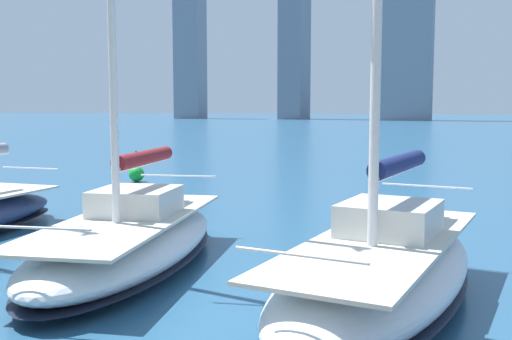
{
  "coord_description": "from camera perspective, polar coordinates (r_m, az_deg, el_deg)",
  "views": [
    {
      "loc": [
        -3.39,
        3.75,
        3.36
      ],
      "look_at": [
        0.39,
        -6.62,
        2.2
      ],
      "focal_mm": 42.0,
      "sensor_mm": 36.0,
      "label": 1
    }
  ],
  "objects": [
    {
      "name": "city_skyline",
      "position": [
        162.34,
        19.32,
        12.23
      ],
      "size": [
        161.82,
        17.55,
        48.47
      ],
      "color": "slate",
      "rests_on": "ground"
    },
    {
      "name": "sailboat_navy",
      "position": [
        10.37,
        11.9,
        -9.16
      ],
      "size": [
        3.54,
        7.8,
        9.21
      ],
      "color": "white",
      "rests_on": "ground"
    },
    {
      "name": "sailboat_maroon",
      "position": [
        12.93,
        -12.01,
        -6.33
      ],
      "size": [
        4.02,
        8.08,
        10.44
      ],
      "color": "silver",
      "rests_on": "ground"
    },
    {
      "name": "channel_buoy",
      "position": [
        27.61,
        -11.31,
        -0.37
      ],
      "size": [
        0.7,
        0.7,
        1.4
      ],
      "color": "green",
      "rests_on": "ground"
    }
  ]
}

